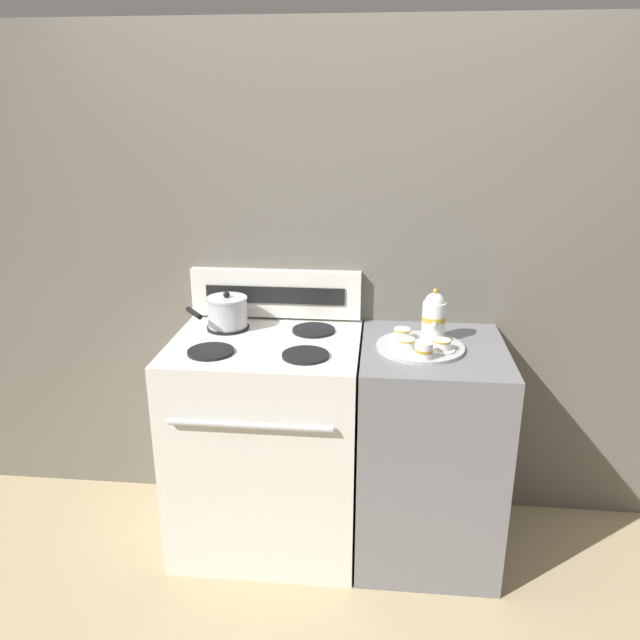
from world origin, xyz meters
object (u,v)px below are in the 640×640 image
at_px(stove, 268,442).
at_px(teacup_front, 442,345).
at_px(saucepan, 227,312).
at_px(teacup_right, 406,344).
at_px(creamer_jug, 424,350).
at_px(teapot, 434,316).
at_px(teacup_left, 402,334).
at_px(serving_tray, 420,347).

distance_m(stove, teacup_front, 0.87).
bearing_deg(saucepan, stove, -36.75).
xyz_separation_m(teacup_right, creamer_jug, (0.06, -0.08, 0.01)).
height_order(teapot, teacup_left, teapot).
xyz_separation_m(saucepan, teapot, (0.88, -0.06, 0.03)).
relative_size(teacup_left, creamer_jug, 1.51).
bearing_deg(creamer_jug, teacup_left, 111.73).
relative_size(teacup_right, teacup_front, 1.00).
distance_m(teapot, creamer_jug, 0.24).
distance_m(teacup_right, teacup_front, 0.14).
height_order(stove, creamer_jug, creamer_jug).
height_order(stove, teapot, teapot).
bearing_deg(teapot, saucepan, 176.16).
bearing_deg(teapot, stove, -173.17).
relative_size(teacup_left, teacup_front, 1.00).
distance_m(serving_tray, teacup_right, 0.08).
bearing_deg(creamer_jug, serving_tray, 92.55).
bearing_deg(teacup_right, saucepan, 164.89).
distance_m(saucepan, teacup_right, 0.79).
distance_m(stove, creamer_jug, 0.83).
xyz_separation_m(teapot, teacup_right, (-0.11, -0.15, -0.07)).
bearing_deg(stove, teapot, 6.83).
xyz_separation_m(teacup_front, creamer_jug, (-0.07, -0.08, 0.01)).
relative_size(saucepan, teacup_front, 2.41).
distance_m(teacup_left, creamer_jug, 0.21).
bearing_deg(stove, teacup_right, -6.46).
xyz_separation_m(serving_tray, teacup_left, (-0.07, 0.06, 0.03)).
bearing_deg(creamer_jug, teacup_front, 48.31).
bearing_deg(teacup_front, saucepan, 167.42).
bearing_deg(creamer_jug, stove, 167.42).
bearing_deg(teacup_left, teacup_front, -36.22).
relative_size(stove, teacup_front, 8.98).
bearing_deg(saucepan, teapot, -3.84).
height_order(serving_tray, creamer_jug, creamer_jug).
distance_m(teapot, teacup_left, 0.15).
bearing_deg(teacup_left, creamer_jug, -68.27).
relative_size(stove, teacup_left, 8.98).
bearing_deg(serving_tray, teacup_front, -30.11).
height_order(teacup_front, creamer_jug, creamer_jug).
relative_size(serving_tray, teacup_front, 3.31).
height_order(saucepan, creamer_jug, saucepan).
bearing_deg(teacup_right, stove, 173.54).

